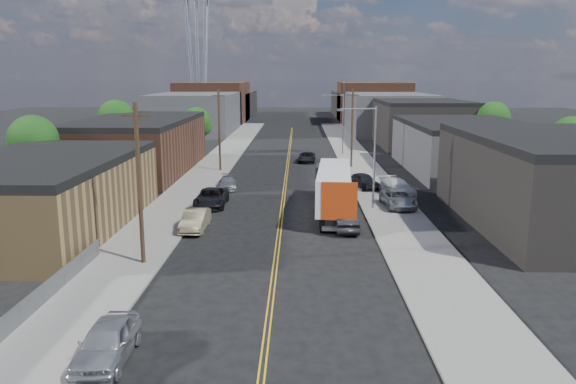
{
  "coord_description": "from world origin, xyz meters",
  "views": [
    {
      "loc": [
        1.4,
        -23.11,
        11.5
      ],
      "look_at": [
        0.6,
        20.4,
        2.5
      ],
      "focal_mm": 35.0,
      "sensor_mm": 36.0,
      "label": 1
    }
  ],
  "objects_px": {
    "car_right_lot_c": "(364,181)",
    "car_right_oncoming": "(345,220)",
    "car_left_b": "(195,220)",
    "car_right_lot_a": "(398,199)",
    "car_ahead_truck": "(307,157)",
    "car_left_a": "(107,342)",
    "car_right_lot_b": "(397,187)",
    "semi_truck": "(333,186)",
    "car_left_c": "(211,198)",
    "car_left_d": "(228,183)"
  },
  "relations": [
    {
      "from": "car_left_b",
      "to": "car_right_lot_c",
      "type": "bearing_deg",
      "value": 48.4
    },
    {
      "from": "semi_truck",
      "to": "car_left_c",
      "type": "relative_size",
      "value": 2.71
    },
    {
      "from": "car_left_c",
      "to": "car_right_lot_a",
      "type": "relative_size",
      "value": 1.07
    },
    {
      "from": "car_left_c",
      "to": "car_right_lot_a",
      "type": "distance_m",
      "value": 16.67
    },
    {
      "from": "car_left_c",
      "to": "car_left_d",
      "type": "bearing_deg",
      "value": 86.48
    },
    {
      "from": "car_left_a",
      "to": "car_ahead_truck",
      "type": "relative_size",
      "value": 1.01
    },
    {
      "from": "car_left_a",
      "to": "car_right_lot_b",
      "type": "xyz_separation_m",
      "value": [
        17.4,
        32.39,
        0.12
      ]
    },
    {
      "from": "car_right_oncoming",
      "to": "car_ahead_truck",
      "type": "distance_m",
      "value": 34.77
    },
    {
      "from": "car_left_a",
      "to": "car_right_lot_a",
      "type": "height_order",
      "value": "car_left_a"
    },
    {
      "from": "car_right_lot_b",
      "to": "car_right_lot_a",
      "type": "bearing_deg",
      "value": -111.61
    },
    {
      "from": "car_left_c",
      "to": "car_left_a",
      "type": "bearing_deg",
      "value": -90.21
    },
    {
      "from": "car_left_c",
      "to": "car_ahead_truck",
      "type": "height_order",
      "value": "car_left_c"
    },
    {
      "from": "car_right_lot_c",
      "to": "car_right_oncoming",
      "type": "bearing_deg",
      "value": -122.91
    },
    {
      "from": "car_right_lot_b",
      "to": "car_left_d",
      "type": "bearing_deg",
      "value": 154.67
    },
    {
      "from": "car_left_b",
      "to": "car_right_oncoming",
      "type": "relative_size",
      "value": 1.02
    },
    {
      "from": "car_left_a",
      "to": "car_right_lot_a",
      "type": "relative_size",
      "value": 0.91
    },
    {
      "from": "semi_truck",
      "to": "car_right_oncoming",
      "type": "height_order",
      "value": "semi_truck"
    },
    {
      "from": "car_left_c",
      "to": "car_right_oncoming",
      "type": "bearing_deg",
      "value": -34.72
    },
    {
      "from": "semi_truck",
      "to": "car_left_a",
      "type": "xyz_separation_m",
      "value": [
        -10.79,
        -26.19,
        -1.46
      ]
    },
    {
      "from": "car_ahead_truck",
      "to": "semi_truck",
      "type": "bearing_deg",
      "value": -82.54
    },
    {
      "from": "car_right_lot_b",
      "to": "car_ahead_truck",
      "type": "relative_size",
      "value": 1.14
    },
    {
      "from": "car_right_lot_c",
      "to": "car_ahead_truck",
      "type": "height_order",
      "value": "car_right_lot_c"
    },
    {
      "from": "car_left_c",
      "to": "car_left_d",
      "type": "relative_size",
      "value": 1.28
    },
    {
      "from": "car_left_b",
      "to": "car_right_lot_c",
      "type": "height_order",
      "value": "car_right_lot_c"
    },
    {
      "from": "car_right_lot_b",
      "to": "car_right_lot_c",
      "type": "distance_m",
      "value": 4.57
    },
    {
      "from": "car_left_a",
      "to": "car_ahead_truck",
      "type": "height_order",
      "value": "car_left_a"
    },
    {
      "from": "semi_truck",
      "to": "car_left_b",
      "type": "xyz_separation_m",
      "value": [
        -10.79,
        -6.19,
        -1.49
      ]
    },
    {
      "from": "semi_truck",
      "to": "car_ahead_truck",
      "type": "distance_m",
      "value": 28.76
    },
    {
      "from": "semi_truck",
      "to": "car_right_lot_c",
      "type": "bearing_deg",
      "value": 73.05
    },
    {
      "from": "car_right_oncoming",
      "to": "car_ahead_truck",
      "type": "height_order",
      "value": "car_right_oncoming"
    },
    {
      "from": "car_left_a",
      "to": "car_left_d",
      "type": "bearing_deg",
      "value": 88.63
    },
    {
      "from": "car_right_oncoming",
      "to": "car_ahead_truck",
      "type": "bearing_deg",
      "value": -87.98
    },
    {
      "from": "semi_truck",
      "to": "car_right_lot_a",
      "type": "bearing_deg",
      "value": 16.12
    },
    {
      "from": "car_left_a",
      "to": "car_right_oncoming",
      "type": "relative_size",
      "value": 1.03
    },
    {
      "from": "car_right_oncoming",
      "to": "car_right_lot_a",
      "type": "bearing_deg",
      "value": -127.91
    },
    {
      "from": "car_left_c",
      "to": "car_ahead_truck",
      "type": "distance_m",
      "value": 28.31
    },
    {
      "from": "car_right_lot_a",
      "to": "car_right_lot_b",
      "type": "relative_size",
      "value": 0.97
    },
    {
      "from": "car_left_b",
      "to": "semi_truck",
      "type": "bearing_deg",
      "value": 30.63
    },
    {
      "from": "car_left_d",
      "to": "car_right_oncoming",
      "type": "distance_m",
      "value": 19.28
    },
    {
      "from": "car_left_a",
      "to": "car_right_oncoming",
      "type": "distance_m",
      "value": 23.16
    },
    {
      "from": "car_left_d",
      "to": "car_right_lot_b",
      "type": "bearing_deg",
      "value": -16.76
    },
    {
      "from": "car_right_lot_c",
      "to": "car_ahead_truck",
      "type": "bearing_deg",
      "value": 85.12
    },
    {
      "from": "car_right_lot_a",
      "to": "car_right_lot_b",
      "type": "bearing_deg",
      "value": 77.02
    },
    {
      "from": "car_right_lot_b",
      "to": "car_right_lot_c",
      "type": "bearing_deg",
      "value": 114.62
    },
    {
      "from": "semi_truck",
      "to": "car_left_c",
      "type": "height_order",
      "value": "semi_truck"
    },
    {
      "from": "car_right_oncoming",
      "to": "car_right_lot_c",
      "type": "distance_m",
      "value": 16.16
    },
    {
      "from": "car_right_oncoming",
      "to": "car_ahead_truck",
      "type": "relative_size",
      "value": 0.98
    },
    {
      "from": "car_left_b",
      "to": "car_right_lot_a",
      "type": "distance_m",
      "value": 18.24
    },
    {
      "from": "car_left_a",
      "to": "car_right_lot_b",
      "type": "distance_m",
      "value": 36.77
    },
    {
      "from": "car_left_b",
      "to": "car_right_lot_a",
      "type": "height_order",
      "value": "car_right_lot_a"
    }
  ]
}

